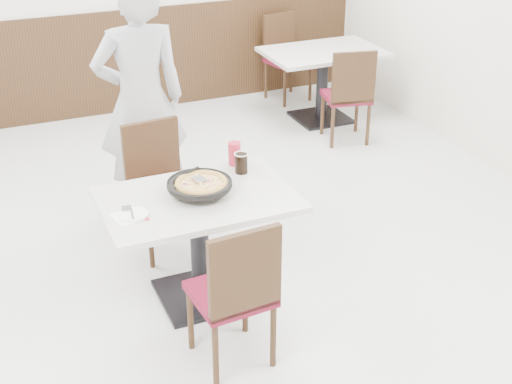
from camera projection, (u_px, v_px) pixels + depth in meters
name	position (u px, v px, depth m)	size (l,w,h in m)	color
floor	(213.00, 281.00, 4.93)	(7.00, 7.00, 0.00)	silver
wainscot_back	(99.00, 65.00, 7.52)	(5.90, 0.03, 1.10)	black
main_table	(200.00, 248.00, 4.59)	(1.20, 0.80, 0.75)	beige
chair_near	(230.00, 290.00, 4.01)	(0.42, 0.42, 0.95)	black
chair_far	(163.00, 192.00, 5.08)	(0.42, 0.42, 0.95)	black
trivet	(196.00, 193.00, 4.42)	(0.12, 0.12, 0.04)	black
pizza_pan	(200.00, 188.00, 4.43)	(0.32, 0.32, 0.01)	black
pizza	(201.00, 186.00, 4.43)	(0.32, 0.32, 0.02)	#B38842
pizza_server	(199.00, 179.00, 4.44)	(0.08, 0.10, 0.00)	silver
napkin	(129.00, 217.00, 4.19)	(0.18, 0.18, 0.00)	white
side_plate	(133.00, 214.00, 4.20)	(0.17, 0.17, 0.01)	white
fork	(132.00, 214.00, 4.19)	(0.01, 0.14, 0.00)	silver
cola_glass	(241.00, 164.00, 4.70)	(0.08, 0.08, 0.13)	black
red_cup	(234.00, 154.00, 4.81)	(0.09, 0.09, 0.16)	#B31E32
diner_person	(141.00, 101.00, 5.35)	(0.70, 0.46, 1.92)	#A6A5A9
bg_table_right	(322.00, 85.00, 7.47)	(1.20, 0.80, 0.75)	beige
bg_chair_right_near	(346.00, 94.00, 6.93)	(0.42, 0.42, 0.95)	black
bg_chair_right_far	(288.00, 59.00, 7.97)	(0.42, 0.42, 0.95)	black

